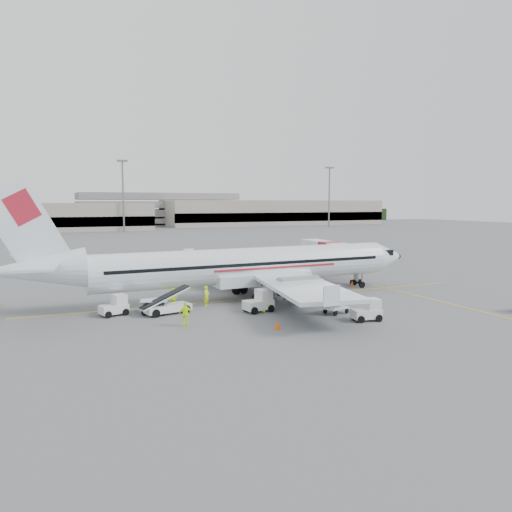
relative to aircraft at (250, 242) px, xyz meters
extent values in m
plane|color=#56595B|center=(1.34, -0.39, -5.37)|extent=(360.00, 360.00, 0.00)
cube|color=yellow|center=(1.34, -0.39, -5.36)|extent=(44.00, 0.20, 0.01)
cube|color=yellow|center=(15.34, -8.39, -5.36)|extent=(0.20, 20.00, 0.01)
cone|color=#E85007|center=(12.98, 2.13, -5.06)|extent=(0.38, 0.38, 0.61)
cone|color=#E85007|center=(-3.43, 15.33, -5.05)|extent=(0.39, 0.39, 0.63)
cone|color=#E85007|center=(-2.68, -11.48, -5.03)|extent=(0.42, 0.42, 0.68)
imported|color=#BCE20E|center=(-4.87, -1.89, -4.46)|extent=(0.78, 0.76, 1.80)
imported|color=#BCE20E|center=(-7.85, -1.89, -4.48)|extent=(1.09, 1.08, 1.78)
imported|color=#BCE20E|center=(-1.24, -6.00, -4.57)|extent=(0.92, 1.18, 1.60)
imported|color=#BCE20E|center=(-8.45, -8.04, -4.47)|extent=(1.06, 0.47, 1.80)
camera|label=1|loc=(-17.93, -42.84, 3.59)|focal=35.00mm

